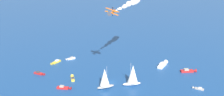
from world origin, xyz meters
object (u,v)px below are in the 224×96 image
Objects in this scene: sailboat_inshore at (133,75)px; motorboat_ahead at (189,71)px; biplane_lead at (112,12)px; motorboat_outer_ring_a at (65,88)px; wingwalker_lead at (113,8)px; motorboat_outer_ring_c at (198,88)px; motorboat_mid_cluster at (70,59)px; sailboat_outer_ring_d at (105,78)px; motorboat_offshore at (55,62)px; motorboat_outer_ring_e at (163,64)px; motorboat_far_stbd at (40,73)px; motorboat_trailing at (73,78)px.

sailboat_inshore reaches higher than motorboat_ahead.
motorboat_ahead is at bearing -112.27° from biplane_lead.
wingwalker_lead is at bearing -112.79° from motorboat_outer_ring_a.
motorboat_mid_cluster is at bearing 20.99° from motorboat_outer_ring_c.
sailboat_outer_ring_d is at bearing 49.37° from motorboat_outer_ring_c.
motorboat_offshore is 0.68× the size of motorboat_outer_ring_e.
motorboat_far_stbd is 86.50m from motorboat_outer_ring_c.
biplane_lead reaches higher than motorboat_outer_ring_e.
motorboat_trailing is 1.23× the size of motorboat_outer_ring_c.
motorboat_offshore is 1.08× the size of biplane_lead.
motorboat_offshore is 26.78m from motorboat_trailing.
wingwalker_lead is at bearing -165.75° from motorboat_offshore.
motorboat_trailing is 0.60× the size of motorboat_outer_ring_e.
motorboat_far_stbd is at bearing 39.20° from motorboat_outer_ring_c.
sailboat_inshore reaches higher than motorboat_far_stbd.
motorboat_far_stbd reaches higher than motorboat_outer_ring_c.
wingwalker_lead is (32.88, 28.83, 39.52)m from motorboat_outer_ring_c.
wingwalker_lead reaches higher than motorboat_trailing.
motorboat_offshore is at bearing 14.25° from wingwalker_lead.
motorboat_trailing is 1.05× the size of motorboat_mid_cluster.
motorboat_trailing is at bearing 152.43° from motorboat_mid_cluster.
sailboat_inshore is 14.78m from sailboat_outer_ring_d.
motorboat_outer_ring_e reaches higher than motorboat_mid_cluster.
motorboat_mid_cluster is 57.19m from biplane_lead.
sailboat_outer_ring_d is at bearing -126.14° from motorboat_outer_ring_a.
motorboat_ahead is 1.57× the size of motorboat_outer_ring_c.
motorboat_outer_ring_c is 0.48× the size of sailboat_outer_ring_d.
sailboat_inshore is at bearing -172.38° from motorboat_mid_cluster.
sailboat_outer_ring_d is 1.03× the size of motorboat_outer_ring_e.
motorboat_mid_cluster is at bearing 40.87° from motorboat_outer_ring_e.
sailboat_outer_ring_d reaches higher than motorboat_ahead.
wingwalker_lead reaches higher than biplane_lead.
sailboat_inshore is at bearing 42.66° from motorboat_outer_ring_c.
motorboat_outer_ring_e is (-11.47, -62.08, 0.29)m from motorboat_outer_ring_a.
motorboat_outer_ring_a is (27.21, 66.69, -0.13)m from motorboat_ahead.
motorboat_ahead is at bearing -111.87° from wingwalker_lead.
motorboat_far_stbd is 4.60× the size of wingwalker_lead.
motorboat_ahead is at bearing -163.66° from motorboat_outer_ring_e.
sailboat_outer_ring_d is (-45.94, 6.35, 4.88)m from motorboat_mid_cluster.
biplane_lead is at bearing -112.05° from motorboat_outer_ring_a.
motorboat_outer_ring_c is 0.78× the size of biplane_lead.
motorboat_outer_ring_e is at bearing -109.64° from motorboat_trailing.
wingwalker_lead is at bearing -153.92° from biplane_lead.
motorboat_far_stbd is 1.02× the size of motorboat_trailing.
motorboat_outer_ring_e is 53.73m from biplane_lead.
motorboat_ahead is (-34.69, -57.70, 0.18)m from motorboat_trailing.
motorboat_mid_cluster is 60.03m from motorboat_outer_ring_e.
wingwalker_lead is (-0.44, -0.22, 2.10)m from biplane_lead.
sailboat_outer_ring_d is (-46.08, -4.22, 4.79)m from motorboat_offshore.
motorboat_trailing is 4.52× the size of wingwalker_lead.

